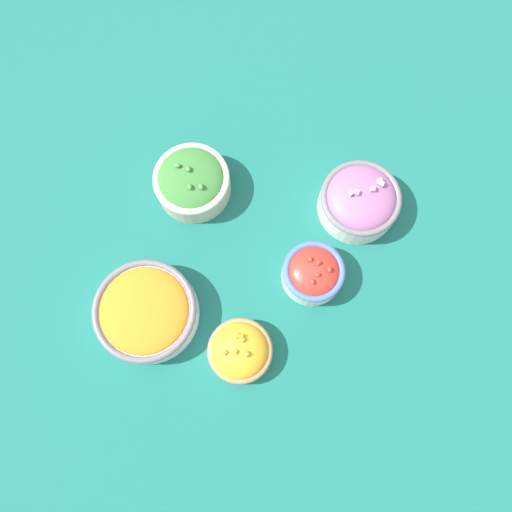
% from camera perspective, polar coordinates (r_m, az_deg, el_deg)
% --- Properties ---
extents(ground_plane, '(3.00, 3.00, 0.00)m').
position_cam_1_polar(ground_plane, '(0.93, -0.00, -0.45)').
color(ground_plane, '#196056').
extents(bowl_cherry_tomatoes, '(0.11, 0.11, 0.07)m').
position_cam_1_polar(bowl_cherry_tomatoes, '(0.89, 6.52, -1.92)').
color(bowl_cherry_tomatoes, silver).
rests_on(bowl_cherry_tomatoes, ground_plane).
extents(bowl_carrots, '(0.18, 0.18, 0.06)m').
position_cam_1_polar(bowl_carrots, '(0.90, -12.50, -6.21)').
color(bowl_carrots, silver).
rests_on(bowl_carrots, ground_plane).
extents(bowl_broccoli, '(0.14, 0.14, 0.08)m').
position_cam_1_polar(bowl_broccoli, '(0.94, -7.35, 8.45)').
color(bowl_broccoli, beige).
rests_on(bowl_broccoli, ground_plane).
extents(bowl_squash, '(0.11, 0.11, 0.07)m').
position_cam_1_polar(bowl_squash, '(0.88, -1.85, -10.78)').
color(bowl_squash, silver).
rests_on(bowl_squash, ground_plane).
extents(bowl_red_onion, '(0.15, 0.15, 0.08)m').
position_cam_1_polar(bowl_red_onion, '(0.94, 11.73, 6.23)').
color(bowl_red_onion, silver).
rests_on(bowl_red_onion, ground_plane).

